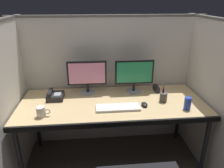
% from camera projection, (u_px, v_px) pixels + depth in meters
% --- Properties ---
extents(cubicle_partition_rear, '(2.21, 0.06, 1.57)m').
position_uv_depth(cubicle_partition_rear, '(109.00, 82.00, 2.60)').
color(cubicle_partition_rear, beige).
rests_on(cubicle_partition_rear, ground).
extents(cubicle_partition_left, '(0.06, 1.41, 1.57)m').
position_uv_depth(cubicle_partition_left, '(9.00, 106.00, 2.01)').
color(cubicle_partition_left, beige).
rests_on(cubicle_partition_left, ground).
extents(cubicle_partition_right, '(0.06, 1.41, 1.57)m').
position_uv_depth(cubicle_partition_right, '(210.00, 98.00, 2.19)').
color(cubicle_partition_right, beige).
rests_on(cubicle_partition_right, ground).
extents(desk, '(1.90, 0.80, 0.74)m').
position_uv_depth(desk, '(113.00, 107.00, 2.22)').
color(desk, tan).
rests_on(desk, ground).
extents(monitor_left, '(0.43, 0.17, 0.37)m').
position_uv_depth(monitor_left, '(87.00, 75.00, 2.34)').
color(monitor_left, gray).
rests_on(monitor_left, desk).
extents(monitor_right, '(0.43, 0.17, 0.37)m').
position_uv_depth(monitor_right, '(134.00, 74.00, 2.37)').
color(monitor_right, gray).
rests_on(monitor_right, desk).
extents(keyboard_main, '(0.43, 0.15, 0.02)m').
position_uv_depth(keyboard_main, '(118.00, 108.00, 2.07)').
color(keyboard_main, silver).
rests_on(keyboard_main, desk).
extents(computer_mouse, '(0.06, 0.10, 0.04)m').
position_uv_depth(computer_mouse, '(144.00, 104.00, 2.12)').
color(computer_mouse, black).
rests_on(computer_mouse, desk).
extents(desk_phone, '(0.17, 0.19, 0.09)m').
position_uv_depth(desk_phone, '(55.00, 96.00, 2.27)').
color(desk_phone, black).
rests_on(desk_phone, desk).
extents(red_stapler, '(0.04, 0.15, 0.06)m').
position_uv_depth(red_stapler, '(156.00, 88.00, 2.47)').
color(red_stapler, black).
rests_on(red_stapler, desk).
extents(soda_can, '(0.07, 0.07, 0.12)m').
position_uv_depth(soda_can, '(188.00, 103.00, 2.05)').
color(soda_can, '#263FB2').
rests_on(soda_can, desk).
extents(pen_cup, '(0.08, 0.08, 0.17)m').
position_uv_depth(pen_cup, '(163.00, 97.00, 2.20)').
color(pen_cup, '#4C4742').
rests_on(pen_cup, desk).
extents(coffee_mug, '(0.13, 0.08, 0.09)m').
position_uv_depth(coffee_mug, '(41.00, 112.00, 1.92)').
color(coffee_mug, silver).
rests_on(coffee_mug, desk).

